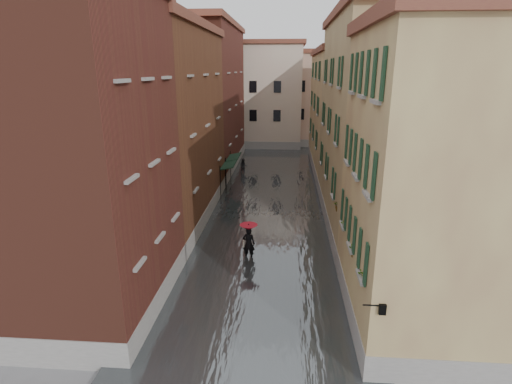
% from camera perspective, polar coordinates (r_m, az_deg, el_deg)
% --- Properties ---
extents(ground, '(120.00, 120.00, 0.00)m').
position_cam_1_polar(ground, '(19.89, 0.16, -13.46)').
color(ground, slate).
rests_on(ground, ground).
extents(floodwater, '(10.00, 60.00, 0.20)m').
position_cam_1_polar(floodwater, '(31.71, 1.91, -1.25)').
color(floodwater, '#484D50').
rests_on(floodwater, ground).
extents(building_left_near, '(6.00, 8.00, 13.00)m').
position_cam_1_polar(building_left_near, '(17.55, -23.83, 3.75)').
color(building_left_near, brown).
rests_on(building_left_near, ground).
extents(building_left_mid, '(6.00, 14.00, 12.50)m').
position_cam_1_polar(building_left_mid, '(27.61, -13.20, 8.67)').
color(building_left_mid, '#56301B').
rests_on(building_left_mid, ground).
extents(building_left_far, '(6.00, 16.00, 14.00)m').
position_cam_1_polar(building_left_far, '(41.99, -7.12, 12.81)').
color(building_left_far, brown).
rests_on(building_left_far, ground).
extents(building_right_near, '(6.00, 8.00, 11.50)m').
position_cam_1_polar(building_right_near, '(16.70, 24.33, 0.39)').
color(building_right_near, '#926C4B').
rests_on(building_right_near, ground).
extents(building_right_mid, '(6.00, 14.00, 13.00)m').
position_cam_1_polar(building_right_mid, '(26.93, 16.88, 8.72)').
color(building_right_mid, tan).
rests_on(building_right_mid, ground).
extents(building_right_far, '(6.00, 16.00, 11.50)m').
position_cam_1_polar(building_right_far, '(41.69, 12.52, 10.78)').
color(building_right_far, '#926C4B').
rests_on(building_right_far, ground).
extents(building_end_cream, '(12.00, 9.00, 13.00)m').
position_cam_1_polar(building_end_cream, '(55.34, -0.01, 13.45)').
color(building_end_cream, beige).
rests_on(building_end_cream, ground).
extents(building_end_pink, '(10.00, 9.00, 12.00)m').
position_cam_1_polar(building_end_pink, '(57.40, 9.37, 12.87)').
color(building_end_pink, tan).
rests_on(building_end_pink, ground).
extents(awning_near, '(1.09, 2.82, 2.80)m').
position_cam_1_polar(awning_near, '(33.04, -3.98, 3.74)').
color(awning_near, black).
rests_on(awning_near, ground).
extents(awning_far, '(1.09, 2.99, 2.80)m').
position_cam_1_polar(awning_far, '(36.01, -3.28, 4.89)').
color(awning_far, black).
rests_on(awning_far, ground).
extents(wall_lantern, '(0.71, 0.22, 0.35)m').
position_cam_1_polar(wall_lantern, '(13.51, 17.49, -15.57)').
color(wall_lantern, black).
rests_on(wall_lantern, ground).
extents(window_planters, '(0.59, 8.35, 0.84)m').
position_cam_1_polar(window_planters, '(17.82, 13.37, -5.14)').
color(window_planters, brown).
rests_on(window_planters, ground).
extents(pedestrian_main, '(1.00, 1.00, 2.06)m').
position_cam_1_polar(pedestrian_main, '(21.97, -1.06, -6.65)').
color(pedestrian_main, black).
rests_on(pedestrian_main, ground).
extents(pedestrian_far, '(0.87, 0.74, 1.57)m').
position_cam_1_polar(pedestrian_far, '(39.91, -1.80, 3.66)').
color(pedestrian_far, black).
rests_on(pedestrian_far, ground).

